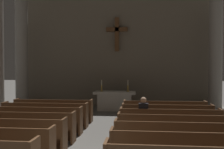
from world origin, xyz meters
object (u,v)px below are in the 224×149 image
(pew_left_row_7, at_px, (53,110))
(altar, at_px, (115,100))
(pew_right_row_3, at_px, (179,139))
(pew_right_row_5, at_px, (170,123))
(pew_right_row_6, at_px, (167,117))
(pew_left_row_6, at_px, (45,115))
(candlestick_right, at_px, (128,88))
(column_right_fourth, at_px, (216,49))
(column_left_fourth, at_px, (22,50))
(candlestick_left, at_px, (102,88))
(pew_right_row_7, at_px, (164,112))
(pew_left_row_3, at_px, (6,134))
(pew_left_row_4, at_px, (22,126))
(lone_worshipper, at_px, (143,115))
(pew_left_row_5, at_px, (35,120))
(pew_right_row_4, at_px, (174,130))

(pew_left_row_7, bearing_deg, altar, 53.85)
(pew_right_row_3, bearing_deg, pew_right_row_5, 90.00)
(pew_right_row_6, bearing_deg, pew_right_row_5, -90.00)
(pew_left_row_6, distance_m, candlestick_right, 5.22)
(column_right_fourth, bearing_deg, pew_left_row_6, -149.30)
(pew_left_row_7, bearing_deg, pew_right_row_5, -24.03)
(column_left_fourth, distance_m, candlestick_left, 4.98)
(pew_left_row_6, xyz_separation_m, pew_right_row_7, (4.63, 1.03, 0.00))
(pew_left_row_3, distance_m, pew_left_row_4, 1.03)
(pew_left_row_7, xyz_separation_m, lone_worshipper, (3.76, -2.03, 0.22))
(pew_left_row_3, bearing_deg, pew_left_row_7, 90.00)
(pew_left_row_5, distance_m, pew_right_row_6, 4.75)
(pew_left_row_6, relative_size, pew_right_row_5, 1.00)
(pew_left_row_6, distance_m, pew_right_row_3, 5.57)
(altar, xyz_separation_m, candlestick_right, (0.70, 0.00, 0.67))
(pew_left_row_5, relative_size, column_left_fourth, 0.50)
(pew_left_row_3, relative_size, candlestick_right, 5.44)
(column_left_fourth, bearing_deg, pew_right_row_3, -45.12)
(pew_left_row_3, height_order, lone_worshipper, lone_worshipper)
(pew_left_row_4, bearing_deg, pew_right_row_7, 33.77)
(lone_worshipper, bearing_deg, pew_right_row_4, -50.75)
(pew_right_row_5, height_order, column_left_fourth, column_left_fourth)
(pew_left_row_3, bearing_deg, pew_right_row_3, 0.00)
(column_left_fourth, bearing_deg, pew_left_row_5, -62.15)
(column_left_fourth, xyz_separation_m, altar, (5.23, -0.28, -2.72))
(pew_right_row_3, bearing_deg, pew_right_row_4, 90.00)
(pew_left_row_3, xyz_separation_m, lone_worshipper, (3.76, 2.10, 0.22))
(pew_right_row_6, xyz_separation_m, candlestick_left, (-3.02, 4.20, 0.72))
(pew_left_row_5, xyz_separation_m, pew_left_row_6, (0.00, 1.03, 0.00))
(pew_left_row_6, xyz_separation_m, pew_right_row_5, (4.63, -1.03, 0.00))
(lone_worshipper, bearing_deg, pew_left_row_7, 151.66)
(pew_right_row_4, distance_m, column_right_fourth, 7.68)
(pew_left_row_3, bearing_deg, pew_left_row_5, 90.00)
(pew_right_row_6, height_order, column_right_fourth, column_right_fourth)
(pew_left_row_4, bearing_deg, pew_right_row_4, 0.00)
(lone_worshipper, bearing_deg, pew_right_row_5, -2.50)
(pew_left_row_7, distance_m, column_left_fourth, 5.30)
(pew_left_row_3, distance_m, pew_right_row_7, 6.21)
(pew_left_row_5, relative_size, lone_worshipper, 2.51)
(pew_left_row_7, bearing_deg, pew_left_row_3, -90.00)
(lone_worshipper, bearing_deg, pew_right_row_7, 66.66)
(column_right_fourth, bearing_deg, pew_left_row_3, -134.88)
(pew_left_row_7, bearing_deg, candlestick_left, 62.98)
(pew_right_row_3, relative_size, candlestick_left, 5.44)
(pew_left_row_3, bearing_deg, column_left_fourth, 111.03)
(column_right_fourth, bearing_deg, column_left_fourth, 180.00)
(pew_right_row_7, height_order, column_right_fourth, column_right_fourth)
(pew_left_row_7, bearing_deg, column_right_fourth, 24.55)
(pew_left_row_4, bearing_deg, pew_right_row_6, 24.03)
(pew_right_row_3, bearing_deg, candlestick_right, 102.49)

